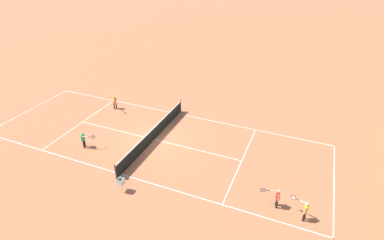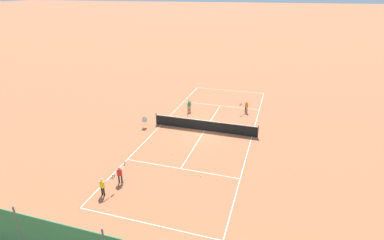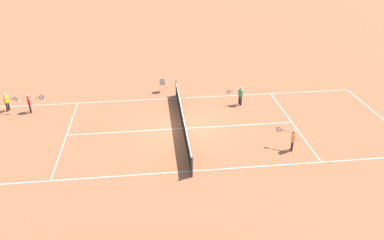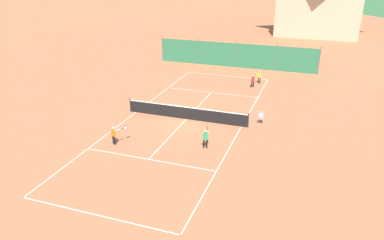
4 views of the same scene
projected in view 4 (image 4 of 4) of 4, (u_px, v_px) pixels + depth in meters
ground_plane at (186, 119)px, 27.32m from camera, size 600.00×600.00×0.00m
court_line_markings at (186, 119)px, 27.32m from camera, size 8.25×23.85×0.01m
tennis_net at (186, 113)px, 27.13m from camera, size 9.18×0.08×1.06m
windscreen_fence_far at (236, 55)px, 40.28m from camera, size 17.28×0.08×2.90m
player_far_service at (114, 134)px, 23.31m from camera, size 0.78×0.87×1.21m
player_far_baseline at (259, 76)px, 35.08m from camera, size 0.61×0.93×1.17m
player_near_service at (253, 80)px, 33.94m from camera, size 0.38×1.03×1.17m
player_near_baseline at (205, 137)px, 22.86m from camera, size 0.39×1.06×1.23m
tennis_ball_service_box at (201, 101)px, 30.79m from camera, size 0.07×0.07×0.07m
tennis_ball_alley_right at (188, 200)px, 17.98m from camera, size 0.07×0.07×0.07m
tennis_ball_far_corner at (39, 174)px, 20.15m from camera, size 0.07×0.07×0.07m
tennis_ball_mid_court at (220, 100)px, 31.08m from camera, size 0.07×0.07×0.07m
tennis_ball_near_corner at (196, 89)px, 33.78m from camera, size 0.07×0.07×0.07m
tennis_ball_by_net_left at (83, 150)px, 22.72m from camera, size 0.07×0.07×0.07m
tennis_ball_by_net_right at (204, 138)px, 24.31m from camera, size 0.07×0.07×0.07m
ball_hopper at (261, 116)px, 26.22m from camera, size 0.36×0.36×0.89m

